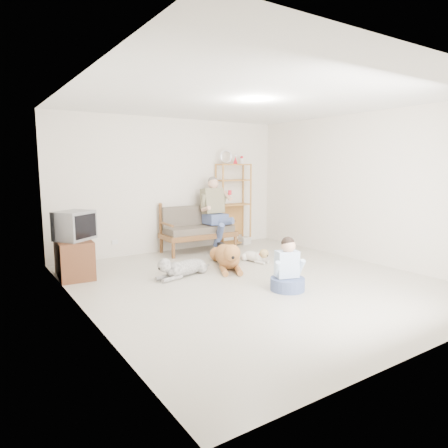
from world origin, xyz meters
TOP-DOWN VIEW (x-y plane):
  - floor at (0.00, 0.00)m, footprint 5.50×5.50m
  - ceiling at (0.00, 0.00)m, footprint 5.50×5.50m
  - wall_back at (0.00, 2.75)m, footprint 5.00×0.00m
  - wall_front at (0.00, -2.75)m, footprint 5.00×0.00m
  - wall_left at (-2.50, 0.00)m, footprint 0.00×5.50m
  - wall_right at (2.50, 0.00)m, footprint 0.00×5.50m
  - loveseat at (0.36, 2.38)m, footprint 1.53×0.76m
  - man at (0.71, 2.14)m, footprint 0.58×0.83m
  - etagere at (1.38, 2.55)m, footprint 0.80×0.35m
  - book_stack at (1.62, 2.44)m, footprint 0.27×0.22m
  - tv_stand at (-2.23, 1.79)m, footprint 0.57×0.94m
  - crt_tv at (-2.20, 1.74)m, footprint 0.70×0.67m
  - wall_outlet at (-1.25, 2.73)m, footprint 0.12×0.02m
  - golden_retriever at (0.15, 0.93)m, footprint 0.86×1.53m
  - shaggy_dog at (-0.80, 0.85)m, footprint 1.17×0.48m
  - terrier at (0.79, 0.95)m, footprint 0.31×0.71m
  - child at (0.13, -0.60)m, footprint 0.49×0.49m

SIDE VIEW (x-z plane):
  - floor at x=0.00m, z-range 0.00..0.00m
  - book_stack at x=1.62m, z-range 0.00..0.16m
  - terrier at x=0.79m, z-range -0.02..0.25m
  - shaggy_dog at x=-0.80m, z-range -0.03..0.32m
  - golden_retriever at x=0.15m, z-range -0.05..0.45m
  - child at x=0.13m, z-range -0.11..0.66m
  - wall_outlet at x=-1.25m, z-range 0.26..0.34m
  - tv_stand at x=-2.23m, z-range 0.00..0.60m
  - loveseat at x=0.36m, z-range 0.01..0.96m
  - man at x=0.71m, z-range 0.03..1.37m
  - crt_tv at x=-2.20m, z-range 0.60..1.05m
  - etagere at x=1.38m, z-range -0.13..1.97m
  - wall_left at x=-2.50m, z-range -1.40..4.10m
  - wall_right at x=2.50m, z-range -1.40..4.10m
  - wall_back at x=0.00m, z-range -1.15..3.85m
  - wall_front at x=0.00m, z-range -1.15..3.85m
  - ceiling at x=0.00m, z-range 2.70..2.70m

